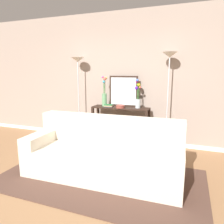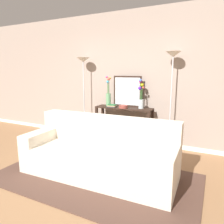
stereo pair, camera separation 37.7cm
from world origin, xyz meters
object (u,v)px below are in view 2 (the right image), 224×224
object	(u,v)px
vase_short_flowers	(141,97)
wall_mirror	(127,91)
floor_lamp_left	(84,76)
book_row_under_console	(112,141)
fruit_bowl	(123,107)
book_stack	(112,106)
couch	(100,155)
floor_lamp_right	(172,75)
vase_tall_flowers	(108,96)
console_table	(124,120)

from	to	relation	value
vase_short_flowers	wall_mirror	bearing A→B (deg)	163.83
floor_lamp_left	book_row_under_console	distance (m)	1.60
wall_mirror	fruit_bowl	size ratio (longest dim) A/B	3.55
book_stack	floor_lamp_left	bearing A→B (deg)	172.28
wall_mirror	book_stack	world-z (taller)	wall_mirror
couch	floor_lamp_right	xyz separation A→B (m)	(0.78, 1.40, 1.21)
fruit_bowl	book_row_under_console	world-z (taller)	fruit_bowl
book_stack	book_row_under_console	distance (m)	0.81
wall_mirror	vase_tall_flowers	xyz separation A→B (m)	(-0.39, -0.13, -0.10)
floor_lamp_right	fruit_bowl	bearing A→B (deg)	-172.54
floor_lamp_left	floor_lamp_right	xyz separation A→B (m)	(1.98, 0.00, 0.04)
vase_tall_flowers	book_stack	bearing A→B (deg)	-33.10
couch	fruit_bowl	size ratio (longest dim) A/B	12.89
console_table	fruit_bowl	distance (m)	0.32
floor_lamp_left	floor_lamp_right	size ratio (longest dim) A/B	0.97
wall_mirror	vase_short_flowers	bearing A→B (deg)	-16.17
floor_lamp_left	console_table	bearing A→B (deg)	-1.56
wall_mirror	book_stack	size ratio (longest dim) A/B	3.31
floor_lamp_right	wall_mirror	xyz separation A→B (m)	(-0.94, 0.11, -0.36)
console_table	book_row_under_console	distance (m)	0.58
floor_lamp_left	vase_short_flowers	size ratio (longest dim) A/B	3.15
console_table	wall_mirror	xyz separation A→B (m)	(0.02, 0.13, 0.60)
couch	fruit_bowl	world-z (taller)	fruit_bowl
couch	book_stack	distance (m)	1.47
vase_tall_flowers	fruit_bowl	world-z (taller)	vase_tall_flowers
fruit_bowl	book_stack	distance (m)	0.27
couch	book_stack	size ratio (longest dim) A/B	12.00
floor_lamp_right	vase_short_flowers	world-z (taller)	floor_lamp_right
couch	floor_lamp_left	xyz separation A→B (m)	(-1.20, 1.40, 1.17)
couch	book_stack	xyz separation A→B (m)	(-0.43, 1.29, 0.55)
vase_short_flowers	console_table	bearing A→B (deg)	-174.84
floor_lamp_right	book_stack	xyz separation A→B (m)	(-1.21, -0.10, -0.66)
vase_short_flowers	couch	bearing A→B (deg)	-97.35
vase_short_flowers	book_stack	bearing A→B (deg)	-169.70
fruit_bowl	vase_short_flowers	bearing A→B (deg)	20.75
book_row_under_console	console_table	bearing A→B (deg)	-0.00
vase_tall_flowers	vase_short_flowers	bearing A→B (deg)	2.18
vase_short_flowers	fruit_bowl	world-z (taller)	vase_short_flowers
floor_lamp_right	wall_mirror	world-z (taller)	floor_lamp_right
console_table	floor_lamp_right	bearing A→B (deg)	1.64
console_table	wall_mirror	distance (m)	0.61
vase_tall_flowers	book_row_under_console	xyz separation A→B (m)	(0.08, -0.01, -1.00)
console_table	vase_tall_flowers	distance (m)	0.62
wall_mirror	book_row_under_console	world-z (taller)	wall_mirror
console_table	wall_mirror	bearing A→B (deg)	81.39
wall_mirror	floor_lamp_right	bearing A→B (deg)	-6.38
floor_lamp_right	vase_short_flowers	distance (m)	0.75
couch	wall_mirror	world-z (taller)	wall_mirror
couch	console_table	bearing A→B (deg)	97.66
fruit_bowl	book_stack	world-z (taller)	fruit_bowl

